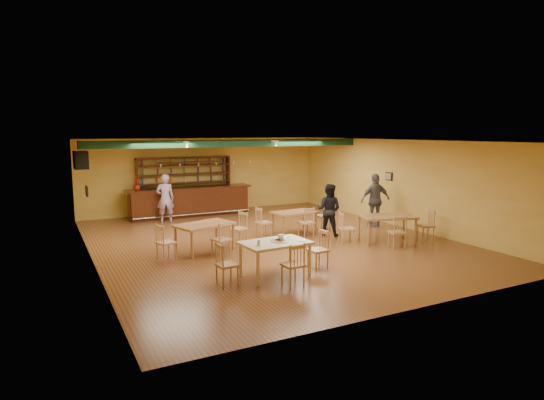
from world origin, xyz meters
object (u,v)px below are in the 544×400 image
near_table (275,259)px  patron_bar (165,198)px  dining_table_d (387,229)px  patron_right_a (329,210)px  dining_table_c (205,237)px  dining_table_b (294,222)px  bar_counter (190,202)px

near_table → patron_bar: 7.44m
dining_table_d → patron_right_a: size_ratio=0.97×
dining_table_c → dining_table_d: 5.38m
dining_table_b → dining_table_c: dining_table_c is taller
bar_counter → patron_right_a: (2.93, -5.26, 0.26)m
near_table → patron_right_a: 4.57m
dining_table_b → dining_table_c: (-3.35, -0.91, 0.04)m
dining_table_c → patron_bar: size_ratio=0.88×
dining_table_d → patron_right_a: patron_right_a is taller
bar_counter → dining_table_b: 4.95m
dining_table_c → dining_table_d: bearing=-33.0°
dining_table_b → patron_bar: 4.93m
bar_counter → dining_table_b: bar_counter is taller
dining_table_d → patron_right_a: (-1.03, 1.56, 0.42)m
bar_counter → dining_table_c: bearing=-102.8°
dining_table_b → dining_table_d: size_ratio=0.87×
dining_table_c → dining_table_d: size_ratio=0.97×
patron_right_a → dining_table_d: bearing=174.6°
patron_bar → dining_table_d: bearing=138.2°
bar_counter → patron_right_a: size_ratio=2.96×
dining_table_c → patron_right_a: patron_right_a is taller
patron_bar → patron_right_a: bearing=140.4°
bar_counter → patron_right_a: bearing=-60.8°
patron_bar → patron_right_a: 6.03m
dining_table_b → patron_bar: bearing=128.6°
near_table → patron_bar: bearing=91.1°
dining_table_b → patron_right_a: 1.23m
dining_table_d → near_table: 4.70m
dining_table_c → patron_bar: 4.57m
dining_table_b → near_table: size_ratio=0.93×
dining_table_b → dining_table_d: 2.98m
dining_table_c → patron_bar: (0.06, 4.55, 0.49)m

